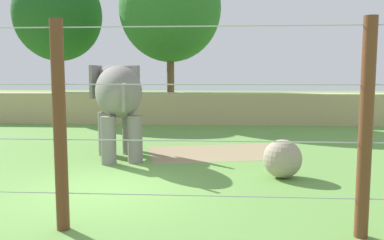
% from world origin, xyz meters
% --- Properties ---
extents(ground_plane, '(120.00, 120.00, 0.00)m').
position_xyz_m(ground_plane, '(0.00, 0.00, 0.00)').
color(ground_plane, '#609342').
extents(dirt_patch, '(5.20, 3.95, 0.01)m').
position_xyz_m(dirt_patch, '(2.53, 4.75, 0.00)').
color(dirt_patch, '#937F5B').
rests_on(dirt_patch, ground).
extents(embankment_wall, '(36.00, 1.80, 1.66)m').
position_xyz_m(embankment_wall, '(0.00, 13.21, 0.83)').
color(embankment_wall, tan).
rests_on(embankment_wall, ground).
extents(elephant, '(2.38, 3.88, 3.01)m').
position_xyz_m(elephant, '(-0.70, 3.82, 1.99)').
color(elephant, gray).
rests_on(elephant, ground).
extents(enrichment_ball, '(1.00, 1.00, 1.00)m').
position_xyz_m(enrichment_ball, '(4.20, 1.41, 0.50)').
color(enrichment_ball, gray).
rests_on(enrichment_ball, ground).
extents(cable_fence, '(10.79, 0.22, 3.57)m').
position_xyz_m(cable_fence, '(-0.04, -2.41, 1.79)').
color(cable_fence, brown).
rests_on(cable_fence, ground).
extents(tree_far_left, '(5.59, 5.59, 9.42)m').
position_xyz_m(tree_far_left, '(-7.81, 16.94, 6.46)').
color(tree_far_left, brown).
rests_on(tree_far_left, ground).
extents(tree_left_of_centre, '(6.02, 6.02, 9.74)m').
position_xyz_m(tree_left_of_centre, '(-0.36, 15.37, 6.57)').
color(tree_left_of_centre, brown).
rests_on(tree_left_of_centre, ground).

